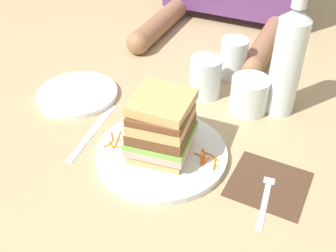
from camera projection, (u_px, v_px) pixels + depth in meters
name	position (u px, v px, depth m)	size (l,w,h in m)	color
ground_plane	(172.00, 157.00, 0.80)	(3.00, 3.00, 0.00)	tan
main_plate	(162.00, 154.00, 0.80)	(0.26, 0.26, 0.01)	white
sandwich	(161.00, 127.00, 0.76)	(0.13, 0.13, 0.12)	tan
carrot_shred_0	(112.00, 136.00, 0.82)	(0.00, 0.00, 0.02)	orange
carrot_shred_1	(112.00, 145.00, 0.80)	(0.00, 0.00, 0.03)	orange
carrot_shred_2	(123.00, 140.00, 0.82)	(0.00, 0.00, 0.02)	orange
carrot_shred_3	(114.00, 146.00, 0.80)	(0.00, 0.00, 0.03)	orange
carrot_shred_4	(108.00, 144.00, 0.81)	(0.00, 0.00, 0.02)	orange
carrot_shred_5	(116.00, 143.00, 0.81)	(0.00, 0.00, 0.03)	orange
carrot_shred_6	(118.00, 136.00, 0.83)	(0.00, 0.00, 0.02)	orange
carrot_shred_7	(215.00, 163.00, 0.76)	(0.00, 0.00, 0.03)	orange
carrot_shred_8	(208.00, 154.00, 0.78)	(0.00, 0.00, 0.03)	orange
carrot_shred_9	(216.00, 165.00, 0.76)	(0.00, 0.00, 0.02)	orange
carrot_shred_10	(202.00, 161.00, 0.77)	(0.00, 0.00, 0.02)	orange
carrot_shred_11	(214.00, 157.00, 0.78)	(0.00, 0.00, 0.03)	orange
carrot_shred_12	(205.00, 160.00, 0.77)	(0.00, 0.00, 0.02)	orange
carrot_shred_13	(205.00, 162.00, 0.77)	(0.00, 0.00, 0.02)	orange
carrot_shred_14	(201.00, 159.00, 0.77)	(0.00, 0.00, 0.03)	orange
carrot_shred_15	(200.00, 155.00, 0.78)	(0.00, 0.00, 0.02)	orange
carrot_shred_16	(204.00, 152.00, 0.79)	(0.00, 0.00, 0.02)	orange
napkin_dark	(269.00, 184.00, 0.74)	(0.14, 0.13, 0.00)	#4C3323
fork	(267.00, 191.00, 0.72)	(0.03, 0.17, 0.00)	silver
knife	(91.00, 133.00, 0.85)	(0.04, 0.20, 0.00)	silver
juice_glass	(249.00, 97.00, 0.90)	(0.08, 0.08, 0.08)	white
water_bottle	(287.00, 61.00, 0.85)	(0.06, 0.06, 0.28)	silver
empty_tumbler_0	(206.00, 77.00, 0.94)	(0.07, 0.07, 0.10)	silver
empty_tumbler_1	(233.00, 58.00, 1.01)	(0.07, 0.07, 0.10)	silver
side_plate	(78.00, 94.00, 0.96)	(0.19, 0.19, 0.01)	white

